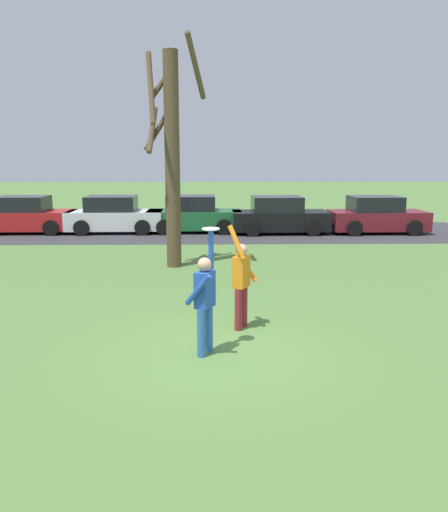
{
  "coord_description": "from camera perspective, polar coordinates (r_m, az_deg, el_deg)",
  "views": [
    {
      "loc": [
        -0.05,
        -8.13,
        3.25
      ],
      "look_at": [
        0.14,
        0.85,
        1.49
      ],
      "focal_mm": 35.6,
      "sensor_mm": 36.0,
      "label": 1
    }
  ],
  "objects": [
    {
      "name": "parking_strip",
      "position": [
        22.35,
        -2.95,
        2.7
      ],
      "size": [
        24.85,
        6.4,
        0.01
      ],
      "primitive_type": "cube",
      "color": "#38383D",
      "rests_on": "ground_plane"
    },
    {
      "name": "parked_car_white",
      "position": [
        22.67,
        -12.21,
        4.43
      ],
      "size": [
        4.14,
        2.11,
        1.59
      ],
      "rotation": [
        0.0,
        0.0,
        0.02
      ],
      "color": "white",
      "rests_on": "ground_plane"
    },
    {
      "name": "person_catcher",
      "position": [
        8.37,
        -2.17,
        -4.67
      ],
      "size": [
        0.51,
        0.59,
        2.08
      ],
      "rotation": [
        0.0,
        0.0,
        1.09
      ],
      "color": "#3366B7",
      "rests_on": "ground_plane"
    },
    {
      "name": "parked_car_green",
      "position": [
        22.39,
        -3.46,
        4.57
      ],
      "size": [
        4.14,
        2.11,
        1.59
      ],
      "rotation": [
        0.0,
        0.0,
        0.02
      ],
      "color": "#1E6633",
      "rests_on": "ground_plane"
    },
    {
      "name": "parked_car_black",
      "position": [
        22.09,
        6.22,
        4.44
      ],
      "size": [
        4.14,
        2.11,
        1.59
      ],
      "rotation": [
        0.0,
        0.0,
        0.02
      ],
      "color": "black",
      "rests_on": "ground_plane"
    },
    {
      "name": "ground_plane",
      "position": [
        8.75,
        -0.81,
        -10.73
      ],
      "size": [
        120.0,
        120.0,
        0.0
      ],
      "primitive_type": "plane",
      "color": "#567F3D"
    },
    {
      "name": "bare_tree_tall",
      "position": [
        15.1,
        -5.96,
        11.49
      ],
      "size": [
        1.84,
        1.82,
        6.52
      ],
      "color": "brown",
      "rests_on": "ground_plane"
    },
    {
      "name": "person_defender",
      "position": [
        9.63,
        1.95,
        -2.57
      ],
      "size": [
        0.6,
        0.66,
        2.04
      ],
      "rotation": [
        0.0,
        0.0,
        4.23
      ],
      "color": "maroon",
      "rests_on": "ground_plane"
    },
    {
      "name": "frisbee_disc",
      "position": [
        8.33,
        -1.49,
        3.07
      ],
      "size": [
        0.29,
        0.29,
        0.02
      ],
      "primitive_type": "cylinder",
      "color": "white",
      "rests_on": "person_catcher"
    },
    {
      "name": "parked_car_red",
      "position": [
        23.69,
        -21.36,
        4.19
      ],
      "size": [
        4.14,
        2.11,
        1.59
      ],
      "rotation": [
        0.0,
        0.0,
        0.02
      ],
      "color": "red",
      "rests_on": "ground_plane"
    },
    {
      "name": "parked_car_maroon",
      "position": [
        23.03,
        16.78,
        4.31
      ],
      "size": [
        4.14,
        2.11,
        1.59
      ],
      "rotation": [
        0.0,
        0.0,
        0.02
      ],
      "color": "maroon",
      "rests_on": "ground_plane"
    }
  ]
}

